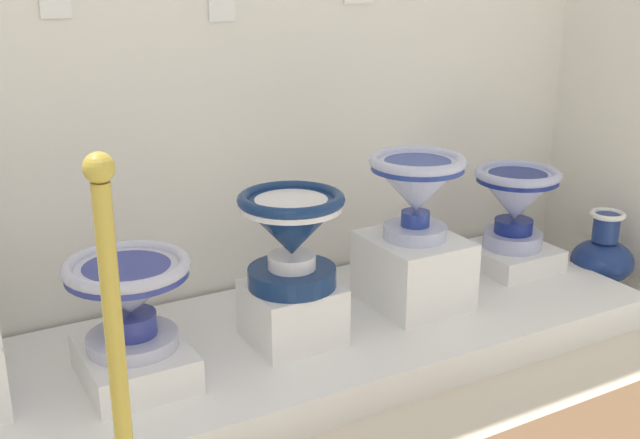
{
  "coord_description": "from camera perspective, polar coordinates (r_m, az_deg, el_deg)",
  "views": [
    {
      "loc": [
        0.59,
        -0.05,
        1.41
      ],
      "look_at": [
        1.88,
        2.24,
        0.53
      ],
      "focal_mm": 43.61,
      "sensor_mm": 36.0,
      "label": 1
    }
  ],
  "objects": [
    {
      "name": "decorative_vase_companion",
      "position": [
        3.72,
        20.03,
        -2.61
      ],
      "size": [
        0.28,
        0.28,
        0.36
      ],
      "color": "white",
      "rests_on": "ground_plane"
    },
    {
      "name": "plinth_block_slender_white",
      "position": [
        2.76,
        -2.03,
        -6.86
      ],
      "size": [
        0.3,
        0.29,
        0.21
      ],
      "primitive_type": "cube",
      "color": "white",
      "rests_on": "display_platform"
    },
    {
      "name": "plinth_block_central_ornate",
      "position": [
        3.07,
        6.85,
        -3.71
      ],
      "size": [
        0.34,
        0.39,
        0.27
      ],
      "primitive_type": "cube",
      "color": "white",
      "rests_on": "display_platform"
    },
    {
      "name": "plinth_block_leftmost",
      "position": [
        3.53,
        13.84,
        -2.64
      ],
      "size": [
        0.34,
        0.34,
        0.09
      ],
      "primitive_type": "cube",
      "color": "white",
      "rests_on": "display_platform"
    },
    {
      "name": "antique_toilet_slender_white",
      "position": [
        2.64,
        -2.11,
        -0.78
      ],
      "size": [
        0.37,
        0.37,
        0.33
      ],
      "color": "navy",
      "rests_on": "plinth_block_slender_white"
    },
    {
      "name": "antique_toilet_leftmost",
      "position": [
        3.45,
        14.18,
        1.58
      ],
      "size": [
        0.37,
        0.37,
        0.35
      ],
      "color": "#A7AFD9",
      "rests_on": "plinth_block_leftmost"
    },
    {
      "name": "antique_toilet_broad_patterned",
      "position": [
        2.5,
        -13.87,
        -5.05
      ],
      "size": [
        0.4,
        0.4,
        0.3
      ],
      "color": "silver",
      "rests_on": "plinth_block_broad_patterned"
    },
    {
      "name": "antique_toilet_central_ornate",
      "position": [
        2.96,
        7.11,
        2.57
      ],
      "size": [
        0.37,
        0.37,
        0.33
      ],
      "color": "silver",
      "rests_on": "plinth_block_central_ornate"
    },
    {
      "name": "plinth_block_broad_patterned",
      "position": [
        2.61,
        -13.44,
        -10.18
      ],
      "size": [
        0.32,
        0.4,
        0.12
      ],
      "primitive_type": "cube",
      "color": "white",
      "rests_on": "display_platform"
    },
    {
      "name": "info_placard_third",
      "position": [
        2.99,
        -7.24,
        15.5
      ],
      "size": [
        0.1,
        0.01,
        0.13
      ],
      "color": "white"
    },
    {
      "name": "display_platform",
      "position": [
        2.89,
        -2.3,
        -9.29
      ],
      "size": [
        2.85,
        0.91,
        0.12
      ],
      "primitive_type": "cube",
      "color": "white",
      "rests_on": "ground_plane"
    }
  ]
}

